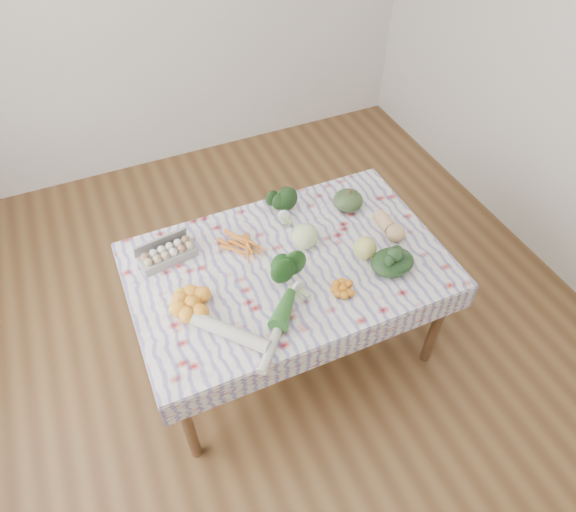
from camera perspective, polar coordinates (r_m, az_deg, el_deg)
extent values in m
plane|color=brown|center=(3.32, 0.00, -9.68)|extent=(4.50, 4.50, 0.00)
cube|color=brown|center=(2.74, 0.00, -1.28)|extent=(1.60, 1.00, 0.04)
cylinder|color=brown|center=(2.72, -11.12, -17.80)|extent=(0.06, 0.06, 0.71)
cylinder|color=brown|center=(3.09, 16.18, -7.29)|extent=(0.06, 0.06, 0.71)
cylinder|color=brown|center=(3.21, -15.48, -4.31)|extent=(0.06, 0.06, 0.71)
cylinder|color=brown|center=(3.54, 8.13, 3.19)|extent=(0.06, 0.06, 0.71)
cube|color=white|center=(2.72, 0.00, -0.92)|extent=(1.66, 1.06, 0.01)
cube|color=#959590|center=(2.78, -13.16, 0.12)|extent=(0.31, 0.17, 0.08)
cube|color=orange|center=(2.77, -4.84, 0.88)|extent=(0.27, 0.25, 0.04)
ellipsoid|color=#193614|center=(2.94, -0.77, 5.71)|extent=(0.19, 0.17, 0.15)
ellipsoid|color=#3A512A|center=(3.02, 6.70, 6.18)|extent=(0.19, 0.19, 0.11)
sphere|color=#CAE295|center=(2.76, 1.92, 2.22)|extent=(0.16, 0.16, 0.14)
ellipsoid|color=tan|center=(2.90, 11.24, 3.35)|extent=(0.11, 0.23, 0.10)
cube|color=#FF9C27|center=(2.53, -10.57, -5.17)|extent=(0.35, 0.35, 0.09)
ellipsoid|color=#184314|center=(2.58, 0.45, -2.31)|extent=(0.20, 0.20, 0.12)
cube|color=orange|center=(2.59, 6.17, -3.55)|extent=(0.19, 0.19, 0.05)
sphere|color=#CFCE66|center=(2.74, 8.54, 0.87)|extent=(0.13, 0.13, 0.12)
ellipsoid|color=black|center=(2.71, 11.52, -0.67)|extent=(0.25, 0.20, 0.10)
cylinder|color=beige|center=(2.43, -6.98, -8.20)|extent=(0.36, 0.40, 0.07)
cylinder|color=beige|center=(2.42, -1.25, -8.45)|extent=(0.33, 0.37, 0.05)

